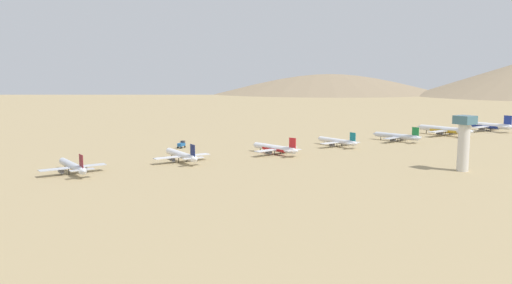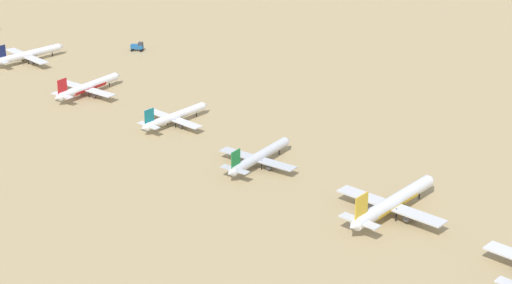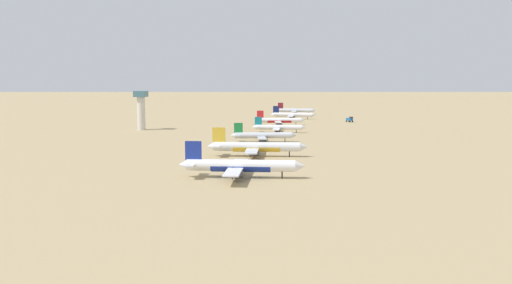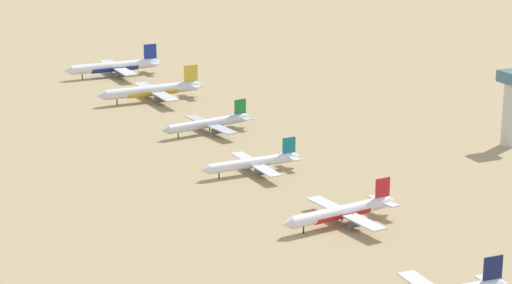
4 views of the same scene
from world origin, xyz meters
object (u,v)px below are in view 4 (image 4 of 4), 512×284
(parked_jet_0, at_px, (115,67))
(control_tower, at_px, (511,103))
(parked_jet_1, at_px, (153,90))
(parked_jet_3, at_px, (253,163))
(parked_jet_2, at_px, (208,123))
(parked_jet_4, at_px, (342,212))

(parked_jet_0, relative_size, control_tower, 1.79)
(parked_jet_0, relative_size, parked_jet_1, 1.01)
(parked_jet_3, bearing_deg, control_tower, 177.05)
(parked_jet_0, xyz_separation_m, parked_jet_3, (-2.17, 143.43, -1.00))
(parked_jet_2, xyz_separation_m, parked_jet_3, (3.05, 45.13, -0.20))
(parked_jet_1, xyz_separation_m, parked_jet_4, (-4.80, 140.90, -0.80))
(parked_jet_1, distance_m, parked_jet_3, 95.08)
(control_tower, bearing_deg, parked_jet_1, -49.64)
(parked_jet_0, distance_m, parked_jet_3, 143.45)
(parked_jet_0, bearing_deg, parked_jet_2, 93.04)
(parked_jet_2, bearing_deg, parked_jet_4, 90.70)
(control_tower, bearing_deg, parked_jet_3, -2.95)
(parked_jet_4, bearing_deg, parked_jet_2, -89.30)
(parked_jet_1, distance_m, parked_jet_2, 50.08)
(parked_jet_3, bearing_deg, parked_jet_4, 95.20)
(parked_jet_4, relative_size, control_tower, 1.42)
(parked_jet_4, bearing_deg, parked_jet_1, -88.05)
(parked_jet_0, relative_size, parked_jet_2, 1.27)
(parked_jet_2, height_order, parked_jet_3, parked_jet_2)
(parked_jet_1, bearing_deg, parked_jet_3, 90.38)
(parked_jet_4, xyz_separation_m, control_tower, (-79.68, -41.51, 10.18))
(parked_jet_2, distance_m, control_tower, 95.27)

